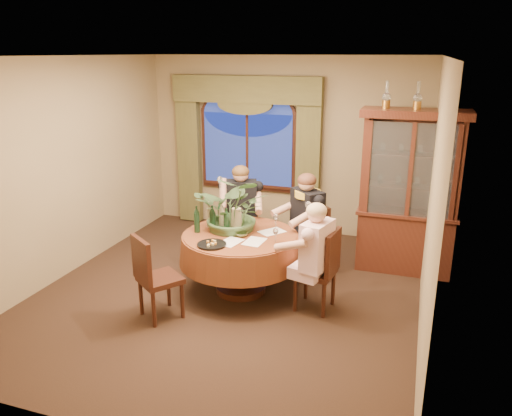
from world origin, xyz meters
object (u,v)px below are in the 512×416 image
(china_cabinet, at_px, (409,193))
(person_pink, at_px, (316,260))
(oil_lamp_left, at_px, (387,95))
(dining_table, at_px, (241,263))
(chair_back_right, at_px, (306,242))
(chair_right, at_px, (315,270))
(wine_bottle_3, at_px, (221,212))
(chair_front_left, at_px, (160,277))
(person_scarf, at_px, (307,225))
(oil_lamp_center, at_px, (418,95))
(wine_bottle_0, at_px, (209,214))
(person_back, at_px, (241,214))
(olive_bowl, at_px, (241,234))
(stoneware_vase, at_px, (236,219))
(oil_lamp_right, at_px, (451,96))
(centerpiece_plant, at_px, (235,182))
(wine_bottle_2, at_px, (197,219))
(wine_bottle_4, at_px, (222,217))
(wine_bottle_1, at_px, (212,219))
(wine_bottle_5, at_px, (227,222))
(chair_back, at_px, (243,225))

(china_cabinet, relative_size, person_pink, 1.64)
(china_cabinet, distance_m, oil_lamp_left, 1.31)
(dining_table, distance_m, chair_back_right, 0.94)
(chair_right, xyz_separation_m, wine_bottle_3, (-1.30, 0.37, 0.44))
(oil_lamp_left, relative_size, chair_front_left, 0.35)
(person_scarf, bearing_deg, chair_back_right, 135.15)
(dining_table, distance_m, person_scarf, 1.02)
(chair_right, height_order, chair_back_right, same)
(chair_front_left, bearing_deg, oil_lamp_center, 76.96)
(wine_bottle_0, bearing_deg, person_scarf, 27.51)
(person_pink, relative_size, person_back, 0.95)
(olive_bowl, relative_size, wine_bottle_0, 0.44)
(stoneware_vase, distance_m, wine_bottle_0, 0.37)
(oil_lamp_right, distance_m, chair_right, 2.67)
(oil_lamp_left, distance_m, centerpiece_plant, 2.21)
(chair_right, relative_size, wine_bottle_2, 2.91)
(oil_lamp_left, height_order, wine_bottle_4, oil_lamp_left)
(wine_bottle_0, xyz_separation_m, wine_bottle_1, (0.11, -0.15, 0.00))
(dining_table, relative_size, oil_lamp_right, 4.37)
(wine_bottle_5, bearing_deg, chair_back, 100.06)
(oil_lamp_center, xyz_separation_m, wine_bottle_0, (-2.32, -1.17, -1.42))
(oil_lamp_left, height_order, olive_bowl, oil_lamp_left)
(dining_table, distance_m, wine_bottle_3, 0.69)
(chair_front_left, xyz_separation_m, wine_bottle_1, (0.27, 0.84, 0.44))
(wine_bottle_5, bearing_deg, wine_bottle_1, 164.57)
(centerpiece_plant, xyz_separation_m, olive_bowl, (0.16, -0.21, -0.58))
(person_pink, distance_m, wine_bottle_2, 1.54)
(dining_table, height_order, person_back, person_back)
(dining_table, bearing_deg, olive_bowl, -57.48)
(chair_right, relative_size, person_back, 0.69)
(oil_lamp_left, relative_size, oil_lamp_right, 1.00)
(person_scarf, distance_m, wine_bottle_1, 1.26)
(person_scarf, relative_size, stoneware_vase, 4.97)
(centerpiece_plant, bearing_deg, oil_lamp_left, 35.65)
(chair_back_right, height_order, stoneware_vase, stoneware_vase)
(person_scarf, bearing_deg, oil_lamp_right, -116.86)
(centerpiece_plant, bearing_deg, stoneware_vase, -44.09)
(oil_lamp_right, xyz_separation_m, chair_back, (-2.58, -0.27, -1.85))
(china_cabinet, xyz_separation_m, person_scarf, (-1.21, -0.59, -0.38))
(wine_bottle_3, relative_size, wine_bottle_4, 1.00)
(person_back, height_order, person_scarf, person_scarf)
(stoneware_vase, bearing_deg, chair_back, 105.24)
(wine_bottle_1, xyz_separation_m, wine_bottle_5, (0.21, -0.06, 0.00))
(dining_table, height_order, chair_back, chair_back)
(china_cabinet, xyz_separation_m, chair_back_right, (-1.21, -0.63, -0.60))
(oil_lamp_left, relative_size, oil_lamp_center, 1.00)
(person_back, bearing_deg, wine_bottle_0, 60.76)
(dining_table, distance_m, olive_bowl, 0.40)
(chair_front_left, distance_m, centerpiece_plant, 1.42)
(chair_front_left, bearing_deg, oil_lamp_right, 73.03)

